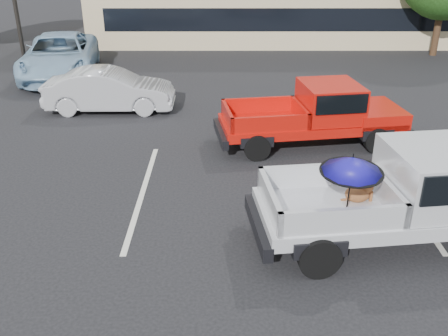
{
  "coord_description": "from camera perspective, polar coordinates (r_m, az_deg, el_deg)",
  "views": [
    {
      "loc": [
        -1.13,
        -8.12,
        5.46
      ],
      "look_at": [
        -1.12,
        0.58,
        1.3
      ],
      "focal_mm": 40.0,
      "sensor_mm": 36.0,
      "label": 1
    }
  ],
  "objects": [
    {
      "name": "silver_sedan",
      "position": [
        17.07,
        -12.93,
        8.67
      ],
      "size": [
        4.23,
        1.53,
        1.39
      ],
      "primitive_type": "imported",
      "rotation": [
        0.0,
        0.0,
        1.58
      ],
      "color": "silver",
      "rests_on": "ground"
    },
    {
      "name": "blue_suv",
      "position": [
        21.92,
        -18.27,
        12.09
      ],
      "size": [
        3.67,
        6.35,
        1.66
      ],
      "primitive_type": "imported",
      "rotation": [
        0.0,
        0.0,
        0.16
      ],
      "color": "#88AECB",
      "rests_on": "ground"
    },
    {
      "name": "stripe_right",
      "position": [
        12.22,
        19.73,
        -2.62
      ],
      "size": [
        0.12,
        5.0,
        0.01
      ],
      "primitive_type": "cube",
      "color": "silver",
      "rests_on": "ground"
    },
    {
      "name": "silver_pickup",
      "position": [
        10.05,
        21.5,
        -2.41
      ],
      "size": [
        5.89,
        2.64,
        2.06
      ],
      "rotation": [
        0.0,
        0.0,
        0.12
      ],
      "color": "black",
      "rests_on": "ground"
    },
    {
      "name": "red_pickup",
      "position": [
        14.11,
        11.32,
        6.34
      ],
      "size": [
        5.43,
        2.55,
        1.72
      ],
      "rotation": [
        0.0,
        0.0,
        0.15
      ],
      "color": "black",
      "rests_on": "ground"
    },
    {
      "name": "stripe_left",
      "position": [
        11.65,
        -9.29,
        -2.76
      ],
      "size": [
        0.12,
        5.0,
        0.01
      ],
      "primitive_type": "cube",
      "color": "silver",
      "rests_on": "ground"
    },
    {
      "name": "ground",
      "position": [
        9.85,
        6.61,
        -8.31
      ],
      "size": [
        90.0,
        90.0,
        0.0
      ],
      "primitive_type": "plane",
      "color": "black",
      "rests_on": "ground"
    }
  ]
}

